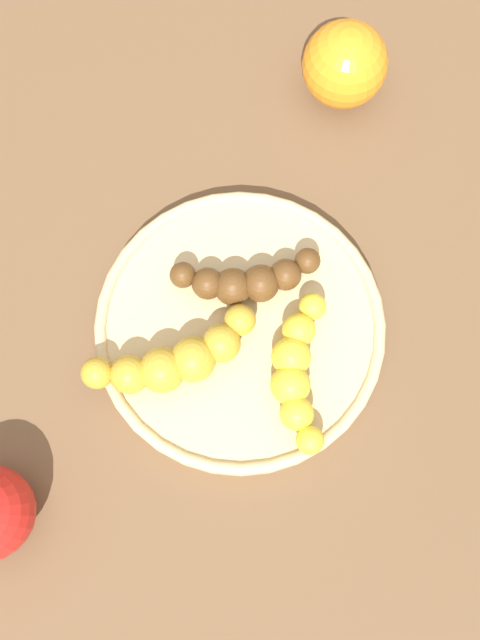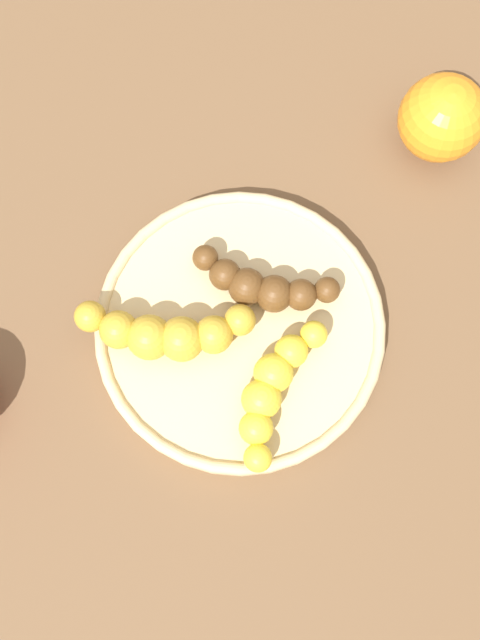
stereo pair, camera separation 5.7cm
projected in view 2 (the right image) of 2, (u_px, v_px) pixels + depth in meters
ground_plane at (240, 331)px, 0.60m from camera, size 2.40×2.40×0.00m
fruit_bowl at (240, 328)px, 0.59m from camera, size 0.24×0.24×0.02m
banana_overripe at (262, 286)px, 0.58m from camera, size 0.12×0.05×0.03m
banana_spotted at (166, 333)px, 0.56m from camera, size 0.15×0.06×0.04m
banana_yellow at (273, 389)px, 0.56m from camera, size 0.06×0.13×0.03m
orange_fruit at (442, 118)px, 0.61m from camera, size 0.08×0.08×0.08m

